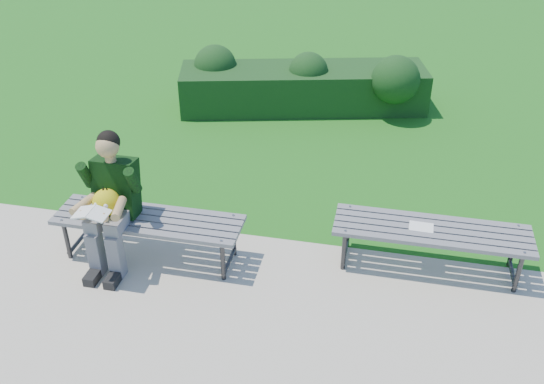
{
  "coord_description": "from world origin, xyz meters",
  "views": [
    {
      "loc": [
        0.91,
        -4.92,
        3.69
      ],
      "look_at": [
        -0.08,
        -0.29,
        0.76
      ],
      "focal_mm": 40.0,
      "sensor_mm": 36.0,
      "label": 1
    }
  ],
  "objects_px": {
    "seated_boy": "(110,198)",
    "bench_left": "(149,223)",
    "bench_right": "(432,233)",
    "paper_sheet": "(421,227)",
    "hedge": "(306,84)"
  },
  "relations": [
    {
      "from": "bench_right",
      "to": "paper_sheet",
      "type": "height_order",
      "value": "bench_right"
    },
    {
      "from": "bench_left",
      "to": "seated_boy",
      "type": "bearing_deg",
      "value": -162.2
    },
    {
      "from": "hedge",
      "to": "bench_right",
      "type": "distance_m",
      "value": 3.91
    },
    {
      "from": "bench_left",
      "to": "paper_sheet",
      "type": "xyz_separation_m",
      "value": [
        2.53,
        0.39,
        0.06
      ]
    },
    {
      "from": "bench_right",
      "to": "seated_boy",
      "type": "distance_m",
      "value": 2.98
    },
    {
      "from": "paper_sheet",
      "to": "bench_left",
      "type": "bearing_deg",
      "value": -171.34
    },
    {
      "from": "hedge",
      "to": "bench_right",
      "type": "bearing_deg",
      "value": -63.39
    },
    {
      "from": "seated_boy",
      "to": "hedge",
      "type": "bearing_deg",
      "value": 73.54
    },
    {
      "from": "bench_right",
      "to": "paper_sheet",
      "type": "relative_size",
      "value": 8.0
    },
    {
      "from": "seated_boy",
      "to": "bench_right",
      "type": "bearing_deg",
      "value": 9.34
    },
    {
      "from": "bench_right",
      "to": "seated_boy",
      "type": "relative_size",
      "value": 1.37
    },
    {
      "from": "hedge",
      "to": "seated_boy",
      "type": "height_order",
      "value": "seated_boy"
    },
    {
      "from": "bench_right",
      "to": "hedge",
      "type": "bearing_deg",
      "value": 116.61
    },
    {
      "from": "bench_left",
      "to": "paper_sheet",
      "type": "distance_m",
      "value": 2.56
    },
    {
      "from": "seated_boy",
      "to": "bench_left",
      "type": "bearing_deg",
      "value": 17.8
    }
  ]
}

